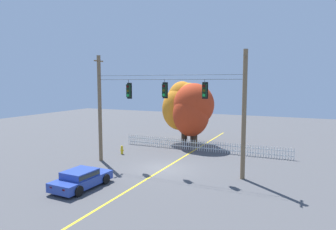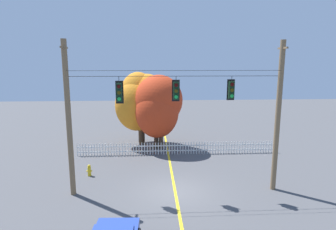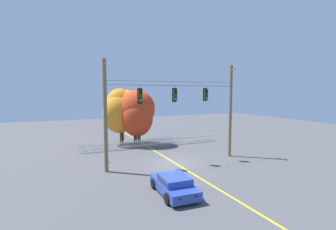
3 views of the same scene
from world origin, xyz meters
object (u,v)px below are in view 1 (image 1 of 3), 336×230
(traffic_signal_northbound_primary, at_px, (129,91))
(fire_hydrant, at_px, (122,150))
(traffic_signal_southbound_primary, at_px, (205,90))
(autumn_maple_near_fence, at_px, (181,106))
(autumn_oak_far_east, at_px, (192,112))
(autumn_maple_far_west, at_px, (193,110))
(autumn_maple_mid, at_px, (188,106))
(traffic_signal_eastbound_side, at_px, (165,90))
(parked_car, at_px, (81,178))

(traffic_signal_northbound_primary, xyz_separation_m, fire_hydrant, (-2.45, 2.64, -5.48))
(traffic_signal_southbound_primary, bearing_deg, autumn_maple_near_fence, 120.68)
(autumn_oak_far_east, xyz_separation_m, autumn_maple_far_west, (0.26, -0.46, 0.30))
(autumn_maple_near_fence, height_order, autumn_maple_mid, autumn_maple_near_fence)
(traffic_signal_eastbound_side, distance_m, fire_hydrant, 8.28)
(traffic_signal_northbound_primary, height_order, traffic_signal_southbound_primary, same)
(autumn_maple_mid, distance_m, parked_car, 16.44)
(traffic_signal_eastbound_side, xyz_separation_m, traffic_signal_southbound_primary, (3.09, -0.00, 0.03))
(traffic_signal_northbound_primary, bearing_deg, parked_car, -88.30)
(fire_hydrant, bearing_deg, autumn_maple_mid, 64.14)
(traffic_signal_eastbound_side, relative_size, fire_hydrant, 1.78)
(traffic_signal_northbound_primary, height_order, parked_car, traffic_signal_northbound_primary)
(autumn_maple_near_fence, xyz_separation_m, fire_hydrant, (-2.97, -6.93, -3.57))
(autumn_maple_far_west, bearing_deg, autumn_maple_mid, 123.78)
(traffic_signal_northbound_primary, relative_size, autumn_maple_near_fence, 0.23)
(traffic_signal_northbound_primary, xyz_separation_m, autumn_maple_mid, (1.16, 10.08, -1.90))
(autumn_maple_far_west, height_order, parked_car, autumn_maple_far_west)
(traffic_signal_eastbound_side, height_order, traffic_signal_southbound_primary, same)
(autumn_maple_mid, bearing_deg, autumn_oak_far_east, -54.65)
(fire_hydrant, bearing_deg, autumn_maple_near_fence, 66.84)
(traffic_signal_northbound_primary, relative_size, parked_car, 0.37)
(traffic_signal_southbound_primary, xyz_separation_m, parked_car, (-6.02, -5.98, -5.37))
(autumn_maple_mid, bearing_deg, autumn_maple_far_west, -56.22)
(traffic_signal_northbound_primary, bearing_deg, autumn_maple_near_fence, 86.92)
(traffic_signal_southbound_primary, relative_size, autumn_maple_near_fence, 0.21)
(autumn_oak_far_east, xyz_separation_m, fire_hydrant, (-4.48, -6.22, -3.07))
(traffic_signal_northbound_primary, relative_size, autumn_oak_far_east, 0.28)
(autumn_maple_near_fence, bearing_deg, traffic_signal_northbound_primary, -93.08)
(autumn_maple_mid, bearing_deg, parked_car, -93.50)
(autumn_maple_far_west, bearing_deg, parked_car, -98.33)
(autumn_maple_mid, relative_size, autumn_oak_far_east, 1.19)
(traffic_signal_southbound_primary, xyz_separation_m, autumn_oak_far_east, (-4.17, 8.86, -2.51))
(autumn_maple_far_west, bearing_deg, fire_hydrant, -129.38)
(traffic_signal_northbound_primary, distance_m, autumn_maple_mid, 10.33)
(autumn_maple_near_fence, xyz_separation_m, parked_car, (-0.34, -15.55, -3.35))
(traffic_signal_eastbound_side, distance_m, traffic_signal_southbound_primary, 3.09)
(traffic_signal_southbound_primary, height_order, fire_hydrant, traffic_signal_southbound_primary)
(traffic_signal_southbound_primary, height_order, autumn_maple_mid, traffic_signal_southbound_primary)
(traffic_signal_eastbound_side, xyz_separation_m, autumn_maple_mid, (-1.94, 10.08, -1.97))
(autumn_maple_far_west, distance_m, parked_car, 14.88)
(traffic_signal_eastbound_side, height_order, autumn_oak_far_east, traffic_signal_eastbound_side)
(traffic_signal_northbound_primary, distance_m, autumn_maple_near_fence, 9.77)
(autumn_maple_far_west, height_order, fire_hydrant, autumn_maple_far_west)
(autumn_maple_mid, bearing_deg, traffic_signal_northbound_primary, -96.56)
(traffic_signal_southbound_primary, relative_size, parked_car, 0.34)
(autumn_maple_near_fence, relative_size, fire_hydrant, 8.45)
(traffic_signal_eastbound_side, bearing_deg, autumn_oak_far_east, 96.91)
(traffic_signal_eastbound_side, bearing_deg, parked_car, -116.04)
(traffic_signal_eastbound_side, xyz_separation_m, autumn_maple_near_fence, (-2.59, 9.57, -1.98))
(traffic_signal_southbound_primary, bearing_deg, traffic_signal_eastbound_side, 180.00)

